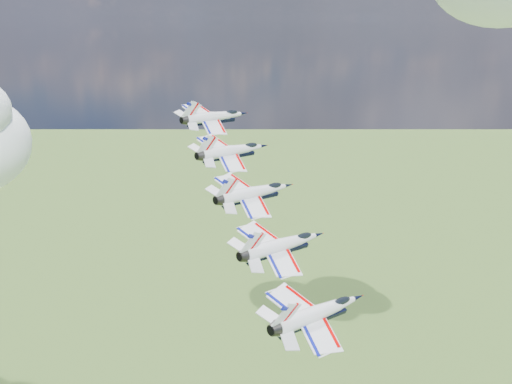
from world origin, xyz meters
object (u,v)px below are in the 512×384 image
Objects in this scene: jet_2 at (256,192)px; jet_4 at (320,312)px; jet_0 at (216,116)px; jet_1 at (234,150)px; jet_3 at (284,244)px.

jet_4 is at bearing -21.95° from jet_2.
jet_0 is 23.96m from jet_2.
jet_0 is at bearing 158.05° from jet_4.
jet_0 is at bearing 158.05° from jet_2.
jet_0 reaches higher than jet_1.
jet_1 is (8.96, -7.18, -3.43)m from jet_0.
jet_4 is (35.85, -28.71, -13.72)m from jet_0.
jet_3 is at bearing -21.95° from jet_0.
jet_1 is 1.00× the size of jet_2.
jet_3 is at bearing -21.95° from jet_1.
jet_2 is 1.00× the size of jet_4.
jet_4 is at bearing -21.95° from jet_0.
jet_2 is at bearing 158.05° from jet_3.
jet_0 reaches higher than jet_2.
jet_0 is at bearing 158.05° from jet_3.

